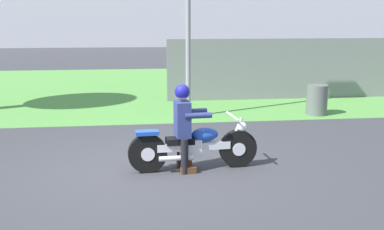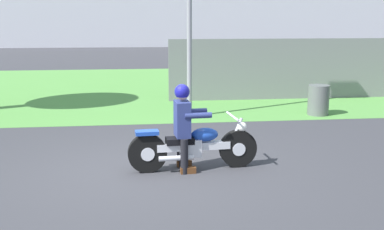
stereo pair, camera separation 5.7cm
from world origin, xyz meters
The scene contains 6 objects.
ground centered at (0.00, 0.00, 0.00)m, with size 120.00×120.00×0.00m, color #38383D.
grass_verge centered at (0.00, 9.36, 0.00)m, with size 60.00×12.00×0.01m, color #549342.
motorcycle_lead centered at (0.77, 0.01, 0.38)m, with size 2.09×0.66×0.86m.
rider_lead centered at (0.60, 0.00, 0.81)m, with size 0.57×0.48×1.39m.
trash_can centered at (4.39, 3.93, 0.38)m, with size 0.52×0.52×0.75m, color #595E5B.
fence_segment centered at (4.31, 6.35, 0.90)m, with size 7.00×0.06×1.80m, color slate.
Camera 2 is at (-0.11, -7.10, 2.38)m, focal length 43.64 mm.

